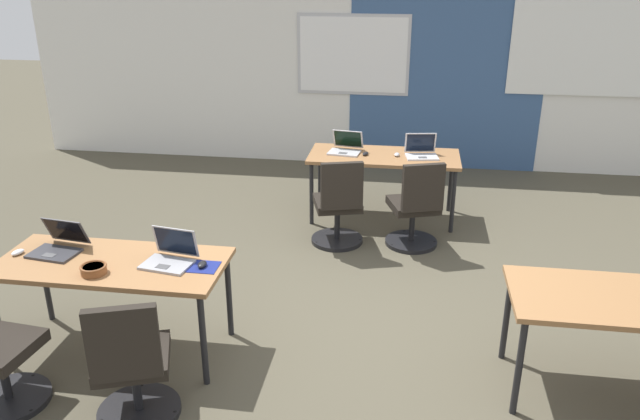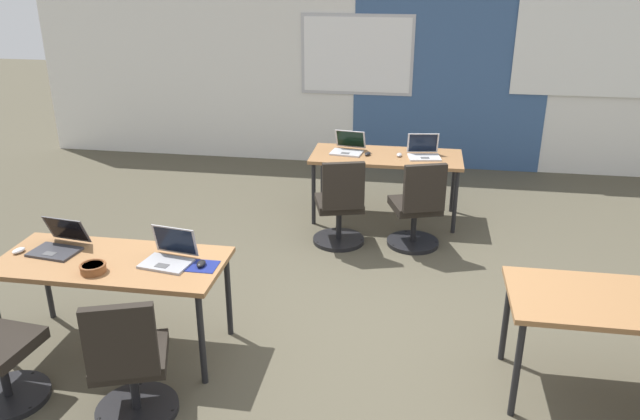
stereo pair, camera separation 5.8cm
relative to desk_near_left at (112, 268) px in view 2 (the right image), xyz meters
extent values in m
plane|color=#4C4738|center=(1.75, 0.60, -0.66)|extent=(24.00, 24.00, 0.00)
cube|color=silver|center=(1.75, 4.80, 0.74)|extent=(10.00, 0.20, 2.80)
cube|color=#385684|center=(2.43, 4.69, 0.74)|extent=(2.50, 0.01, 2.80)
cube|color=#B7B7BC|center=(1.21, 4.69, 0.83)|extent=(1.48, 0.02, 1.04)
cube|color=white|center=(1.21, 4.68, 0.83)|extent=(1.40, 0.02, 0.96)
cube|color=white|center=(4.20, 4.67, 1.19)|extent=(2.00, 0.02, 1.61)
cube|color=olive|center=(0.00, 0.00, 0.04)|extent=(1.60, 0.70, 0.04)
cylinder|color=black|center=(0.74, -0.30, -0.32)|extent=(0.04, 0.04, 0.68)
cylinder|color=black|center=(-0.74, 0.30, -0.32)|extent=(0.04, 0.04, 0.68)
cylinder|color=black|center=(0.74, 0.30, -0.32)|extent=(0.04, 0.04, 0.68)
cylinder|color=black|center=(2.76, -0.30, -0.32)|extent=(0.04, 0.04, 0.68)
cylinder|color=black|center=(2.76, 0.30, -0.32)|extent=(0.04, 0.04, 0.68)
cube|color=olive|center=(1.75, 2.80, 0.04)|extent=(1.60, 0.70, 0.04)
cylinder|color=black|center=(1.01, 2.50, -0.32)|extent=(0.04, 0.04, 0.68)
cylinder|color=black|center=(2.49, 2.50, -0.32)|extent=(0.04, 0.04, 0.68)
cylinder|color=black|center=(1.01, 3.10, -0.32)|extent=(0.04, 0.04, 0.68)
cylinder|color=black|center=(2.49, 3.10, -0.32)|extent=(0.04, 0.04, 0.68)
cube|color=#9E9EA3|center=(0.41, -0.01, 0.07)|extent=(0.36, 0.28, 0.02)
cube|color=#4C4C4F|center=(0.40, -0.06, 0.08)|extent=(0.10, 0.07, 0.00)
cube|color=#9E9EA3|center=(0.43, 0.13, 0.19)|extent=(0.33, 0.11, 0.22)
cube|color=black|center=(0.43, 0.12, 0.19)|extent=(0.30, 0.09, 0.19)
cube|color=navy|center=(0.66, 0.01, 0.06)|extent=(0.22, 0.19, 0.00)
ellipsoid|color=black|center=(0.66, 0.01, 0.08)|extent=(0.06, 0.10, 0.03)
cylinder|color=black|center=(0.41, -0.66, -0.64)|extent=(0.52, 0.52, 0.04)
cylinder|color=black|center=(0.41, -0.66, -0.45)|extent=(0.06, 0.06, 0.34)
cube|color=black|center=(0.41, -0.66, -0.24)|extent=(0.56, 0.56, 0.08)
cube|color=black|center=(0.50, -0.89, 0.03)|extent=(0.40, 0.19, 0.46)
sphere|color=black|center=(0.34, -0.44, -0.64)|extent=(0.04, 0.04, 0.04)
sphere|color=black|center=(0.65, -0.65, -0.64)|extent=(0.04, 0.04, 0.04)
cube|color=#B7B7BC|center=(1.32, 2.79, 0.07)|extent=(0.36, 0.27, 0.02)
cube|color=#4C4C4F|center=(1.31, 2.74, 0.08)|extent=(0.10, 0.07, 0.00)
cube|color=#B7B7BC|center=(1.34, 2.95, 0.18)|extent=(0.34, 0.14, 0.21)
cube|color=black|center=(1.34, 2.94, 0.18)|extent=(0.30, 0.12, 0.18)
ellipsoid|color=black|center=(1.55, 2.76, 0.08)|extent=(0.08, 0.11, 0.03)
cylinder|color=black|center=(1.34, 2.09, -0.64)|extent=(0.52, 0.52, 0.04)
cylinder|color=black|center=(1.34, 2.09, -0.45)|extent=(0.06, 0.06, 0.34)
cube|color=black|center=(1.34, 2.09, -0.24)|extent=(0.55, 0.55, 0.08)
cube|color=black|center=(1.41, 1.85, 0.03)|extent=(0.40, 0.17, 0.46)
sphere|color=black|center=(1.27, 2.31, -0.64)|extent=(0.04, 0.04, 0.04)
sphere|color=black|center=(1.57, 2.08, -0.64)|extent=(0.04, 0.04, 0.04)
sphere|color=black|center=(1.14, 1.96, -0.64)|extent=(0.04, 0.04, 0.04)
cube|color=#333338|center=(-0.45, 0.04, 0.07)|extent=(0.36, 0.27, 0.02)
cube|color=#4C4C4F|center=(-0.46, -0.01, 0.08)|extent=(0.10, 0.07, 0.00)
cube|color=#333338|center=(-0.43, 0.20, 0.18)|extent=(0.34, 0.14, 0.20)
cube|color=black|center=(-0.43, 0.19, 0.18)|extent=(0.31, 0.12, 0.18)
ellipsoid|color=silver|center=(-0.71, 0.00, 0.08)|extent=(0.09, 0.11, 0.03)
cylinder|color=black|center=(-0.47, -0.68, -0.64)|extent=(0.52, 0.52, 0.04)
cylinder|color=black|center=(-0.47, -0.68, -0.45)|extent=(0.06, 0.06, 0.34)
sphere|color=black|center=(-0.44, -0.45, -0.64)|extent=(0.04, 0.04, 0.04)
sphere|color=black|center=(-0.25, -0.77, -0.64)|extent=(0.04, 0.04, 0.04)
cube|color=silver|center=(2.15, 2.76, 0.07)|extent=(0.36, 0.28, 0.02)
cube|color=#4C4C4F|center=(2.16, 2.71, 0.08)|extent=(0.10, 0.07, 0.00)
cube|color=silver|center=(2.13, 2.89, 0.19)|extent=(0.33, 0.10, 0.22)
cube|color=black|center=(2.13, 2.89, 0.19)|extent=(0.30, 0.09, 0.19)
ellipsoid|color=#B2B2B7|center=(1.89, 2.78, 0.08)|extent=(0.06, 0.10, 0.03)
cylinder|color=black|center=(2.08, 2.15, -0.64)|extent=(0.52, 0.52, 0.04)
cylinder|color=black|center=(2.08, 2.15, -0.45)|extent=(0.06, 0.06, 0.34)
cube|color=black|center=(2.08, 2.15, -0.24)|extent=(0.56, 0.56, 0.08)
cube|color=black|center=(2.16, 1.91, 0.03)|extent=(0.40, 0.19, 0.46)
sphere|color=black|center=(2.01, 2.37, -0.64)|extent=(0.04, 0.04, 0.04)
sphere|color=black|center=(2.32, 2.15, -0.64)|extent=(0.04, 0.04, 0.04)
sphere|color=black|center=(1.89, 2.01, -0.64)|extent=(0.04, 0.04, 0.04)
cylinder|color=brown|center=(-0.03, -0.19, 0.09)|extent=(0.17, 0.17, 0.05)
torus|color=brown|center=(-0.03, -0.19, 0.11)|extent=(0.18, 0.18, 0.02)
cylinder|color=gold|center=(-0.03, -0.19, 0.11)|extent=(0.14, 0.14, 0.01)
camera|label=1|loc=(2.02, -3.65, 2.04)|focal=35.17mm
camera|label=2|loc=(2.08, -3.64, 2.04)|focal=35.17mm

